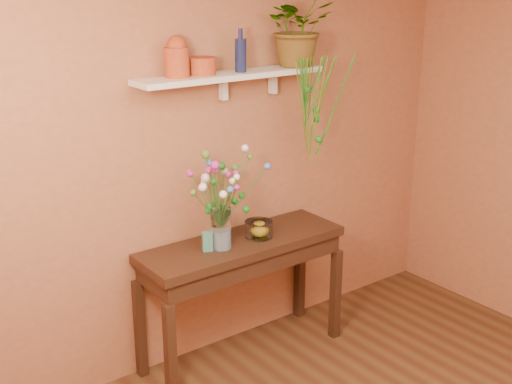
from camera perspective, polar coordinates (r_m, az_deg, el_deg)
name	(u,v)px	position (r m, az deg, el deg)	size (l,w,h in m)	color
room	(471,260)	(3.04, 17.85, -5.54)	(4.04, 4.04, 2.70)	#53351C
sideboard	(242,257)	(4.45, -1.17, -5.59)	(1.41, 0.45, 0.86)	#372115
wall_shelf	(233,76)	(4.23, -2.01, 9.87)	(1.30, 0.24, 0.19)	white
terracotta_jug	(177,57)	(4.01, -6.76, 11.32)	(0.19, 0.19, 0.24)	#BC4A20
terracotta_pot	(202,66)	(4.12, -4.64, 10.65)	(0.17, 0.17, 0.11)	#BC4A20
blue_bottle	(241,54)	(4.22, -1.32, 11.64)	(0.07, 0.07, 0.27)	#161D46
spider_plant	(299,27)	(4.49, 3.65, 13.90)	(0.46, 0.40, 0.51)	#1C791C
plant_fronds	(315,105)	(4.46, 5.06, 7.39)	(0.64, 0.29, 0.74)	#1C791C
glass_vase	(221,231)	(4.24, -3.00, -3.36)	(0.13, 0.13, 0.27)	white
bouquet	(220,181)	(4.14, -3.05, 0.91)	(0.45, 0.47, 0.52)	#386B28
glass_bowl	(259,230)	(4.43, 0.23, -3.24)	(0.19, 0.19, 0.11)	white
lemon	(259,230)	(4.45, 0.28, -3.25)	(0.08, 0.08, 0.08)	yellow
carton	(207,242)	(4.22, -4.18, -4.23)	(0.06, 0.05, 0.12)	#2F6F7F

